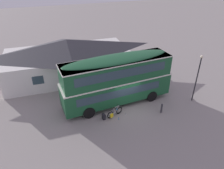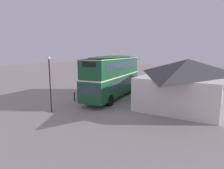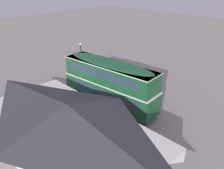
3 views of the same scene
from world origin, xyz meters
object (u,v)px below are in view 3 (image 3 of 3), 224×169
at_px(double_decker_bus, 110,82).
at_px(water_bottle_clear_plastic, 124,97).
at_px(street_lamp, 81,57).
at_px(backpack_on_ground, 137,102).
at_px(water_bottle_blue_sports, 131,98).
at_px(kerb_bollard, 108,83).
at_px(touring_bicycle, 129,98).

relative_size(double_decker_bus, water_bottle_clear_plastic, 49.79).
bearing_deg(street_lamp, water_bottle_clear_plastic, 179.37).
xyz_separation_m(backpack_on_ground, water_bottle_clear_plastic, (2.01, -0.16, -0.20)).
bearing_deg(double_decker_bus, water_bottle_blue_sports, -107.28).
relative_size(water_bottle_clear_plastic, kerb_bollard, 0.22).
xyz_separation_m(touring_bicycle, water_bottle_blue_sports, (0.19, -0.56, -0.27)).
xyz_separation_m(street_lamp, kerb_bollard, (-3.94, -0.66, -2.47)).
bearing_deg(touring_bicycle, water_bottle_blue_sports, -71.26).
height_order(street_lamp, kerb_bollard, street_lamp).
distance_m(water_bottle_clear_plastic, water_bottle_blue_sports, 0.86).
xyz_separation_m(water_bottle_clear_plastic, street_lamp, (7.17, -0.08, 2.87)).
height_order(double_decker_bus, water_bottle_blue_sports, double_decker_bus).
xyz_separation_m(double_decker_bus, water_bottle_blue_sports, (-0.79, -2.53, -2.55)).
bearing_deg(backpack_on_ground, water_bottle_clear_plastic, -4.55).
distance_m(water_bottle_blue_sports, street_lamp, 8.46).
distance_m(touring_bicycle, backpack_on_ground, 1.03).
bearing_deg(water_bottle_blue_sports, kerb_bollard, -5.92).
distance_m(backpack_on_ground, kerb_bollard, 5.32).
bearing_deg(street_lamp, kerb_bollard, -170.46).
distance_m(backpack_on_ground, water_bottle_clear_plastic, 2.03).
xyz_separation_m(double_decker_bus, backpack_on_ground, (-2.01, -2.05, -2.35)).
bearing_deg(double_decker_bus, water_bottle_clear_plastic, -89.85).
xyz_separation_m(water_bottle_clear_plastic, kerb_bollard, (3.22, -0.74, 0.40)).
relative_size(backpack_on_ground, street_lamp, 0.12).
height_order(touring_bicycle, backpack_on_ground, touring_bicycle).
height_order(touring_bicycle, water_bottle_clear_plastic, touring_bicycle).
xyz_separation_m(touring_bicycle, street_lamp, (8.15, -0.32, 2.60)).
distance_m(backpack_on_ground, street_lamp, 9.56).
relative_size(backpack_on_ground, water_bottle_clear_plastic, 2.70).
bearing_deg(kerb_bollard, touring_bicycle, 166.91).
bearing_deg(double_decker_bus, kerb_bollard, -42.36).
relative_size(water_bottle_blue_sports, street_lamp, 0.04).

